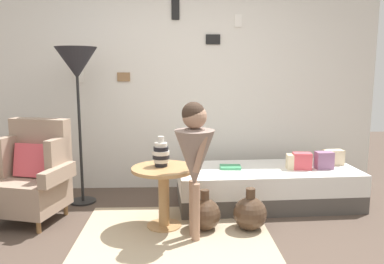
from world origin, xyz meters
name	(u,v)px	position (x,y,z in m)	size (l,w,h in m)	color
ground_plane	(177,263)	(0.00, 0.00, 0.00)	(12.00, 12.00, 0.00)	#4C3D33
gallery_wall	(176,82)	(0.00, 1.95, 1.30)	(4.80, 0.12, 2.60)	silver
rug	(175,233)	(-0.02, 0.53, 0.01)	(1.68, 1.29, 0.01)	tan
armchair	(33,175)	(-1.39, 0.94, 0.44)	(0.86, 0.73, 0.97)	olive
daybed	(267,186)	(0.97, 1.26, 0.20)	(1.94, 0.90, 0.40)	#4C4742
pillow_head	(333,157)	(1.73, 1.38, 0.48)	(0.22, 0.12, 0.17)	beige
pillow_mid	(324,160)	(1.57, 1.22, 0.49)	(0.18, 0.12, 0.18)	gray
pillow_back	(302,161)	(1.33, 1.21, 0.49)	(0.19, 0.12, 0.18)	#D64C56
pillow_extra	(296,162)	(1.27, 1.21, 0.48)	(0.20, 0.12, 0.16)	beige
side_table	(164,184)	(-0.12, 0.68, 0.41)	(0.58, 0.58, 0.57)	tan
vase_striped	(161,154)	(-0.14, 0.73, 0.69)	(0.15, 0.15, 0.28)	black
floor_lamp	(77,68)	(-1.04, 1.39, 1.46)	(0.44, 0.44, 1.68)	black
person_child	(194,152)	(0.15, 0.42, 0.77)	(0.34, 0.34, 1.19)	#A37A60
book_on_daybed	(230,167)	(0.57, 1.26, 0.42)	(0.22, 0.16, 0.03)	#429F69
demijohn_near	(205,214)	(0.25, 0.61, 0.15)	(0.29, 0.29, 0.38)	#473323
demijohn_far	(250,213)	(0.67, 0.59, 0.16)	(0.31, 0.31, 0.39)	#473323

